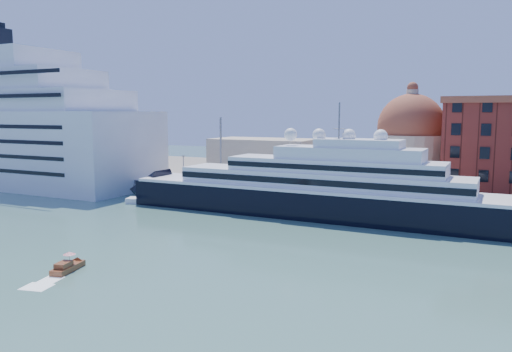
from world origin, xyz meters
The scene contains 9 objects.
ground centered at (0.00, 0.00, 0.00)m, with size 400.00×400.00×0.00m, color #3A645A.
quay centered at (0.00, 34.00, 1.25)m, with size 180.00×10.00×2.50m, color gray.
land centered at (0.00, 75.00, 1.00)m, with size 260.00×72.00×2.00m, color slate.
quay_fence centered at (0.00, 29.50, 3.10)m, with size 180.00×0.10×1.20m, color slate.
superyacht centered at (4.72, 23.00, 4.77)m, with size 92.57×12.83×27.67m.
service_barge centered at (-31.71, 19.58, 0.71)m, with size 11.58×7.05×2.47m.
water_taxi centered at (-9.24, -27.11, 0.65)m, with size 3.15×5.97×2.70m.
church centered at (6.39, 57.72, 10.91)m, with size 66.00×18.00×25.50m.
lamp_posts centered at (-12.67, 32.27, 9.84)m, with size 120.80×2.40×18.00m.
Camera 1 is at (43.44, -74.94, 21.60)m, focal length 35.00 mm.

